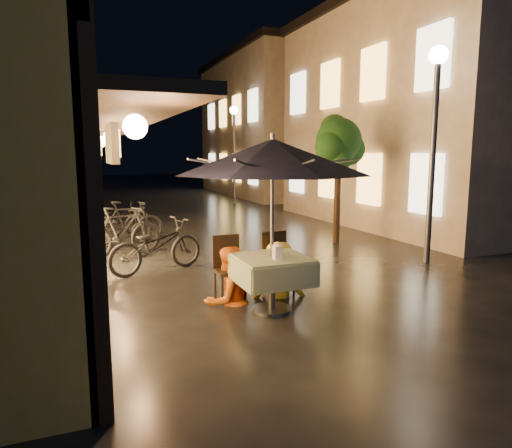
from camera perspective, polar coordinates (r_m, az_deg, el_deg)
name	(u,v)px	position (r m, az deg, el deg)	size (l,w,h in m)	color
ground	(358,312)	(6.63, 12.66, -10.73)	(90.00, 90.00, 0.00)	black
east_building_near	(443,115)	(16.10, 22.39, 12.48)	(7.30, 9.30, 6.80)	#C1AB99
east_building_far	(288,127)	(25.69, 3.98, 12.04)	(7.30, 10.30, 7.30)	#C1AB99
street_tree	(339,144)	(11.36, 10.32, 9.80)	(1.43, 1.20, 3.15)	black
streetlamp_near	(435,116)	(9.73, 21.47, 12.48)	(0.36, 0.36, 4.23)	#59595E
streetlamp_far	(234,137)	(20.25, -2.75, 10.83)	(0.36, 0.36, 4.23)	#59595E
cafe_table	(272,270)	(6.38, 2.00, -5.77)	(0.99, 0.99, 0.78)	#59595E
patio_umbrella	(273,157)	(6.18, 2.08, 8.39)	(2.66, 2.66, 2.46)	#59595E
cafe_chair_left	(228,264)	(6.92, -3.51, -5.04)	(0.42, 0.42, 0.97)	black
cafe_chair_right	(276,260)	(7.20, 2.56, -4.48)	(0.42, 0.42, 0.97)	black
table_lantern	(277,249)	(6.14, 2.70, -3.18)	(0.16, 0.16, 0.25)	white
person_orange	(228,248)	(6.70, -3.57, -3.02)	(0.80, 0.62, 1.64)	orange
person_yellow	(279,244)	(7.01, 2.90, -2.46)	(1.06, 0.61, 1.65)	yellow
bicycle_0	(156,246)	(8.67, -12.35, -2.69)	(0.66, 1.89, 0.99)	black
bicycle_1	(122,232)	(10.11, -16.46, -0.96)	(0.51, 1.81, 1.09)	black
bicycle_2	(121,229)	(11.41, -16.56, -0.56)	(0.54, 1.56, 0.82)	black
bicycle_3	(128,222)	(11.62, -15.72, 0.22)	(0.50, 1.75, 1.05)	black
bicycle_4	(114,220)	(12.67, -17.35, 0.50)	(0.60, 1.73, 0.91)	black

